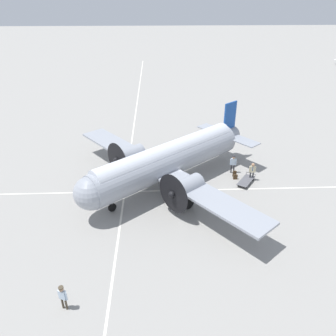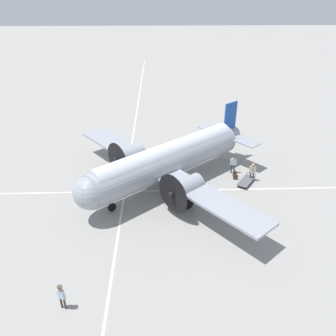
% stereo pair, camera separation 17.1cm
% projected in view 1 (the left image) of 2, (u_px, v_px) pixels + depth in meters
% --- Properties ---
extents(ground_plane, '(300.00, 300.00, 0.00)m').
position_uv_depth(ground_plane, '(168.00, 185.00, 30.47)').
color(ground_plane, gray).
extents(apron_line_eastwest, '(120.00, 0.16, 0.01)m').
position_uv_depth(apron_line_eastwest, '(168.00, 191.00, 29.62)').
color(apron_line_eastwest, silver).
rests_on(apron_line_eastwest, ground_plane).
extents(apron_line_northsouth, '(0.16, 120.00, 0.01)m').
position_uv_depth(apron_line_northsouth, '(125.00, 186.00, 30.33)').
color(apron_line_northsouth, silver).
rests_on(apron_line_northsouth, ground_plane).
extents(airliner_main, '(18.22, 19.08, 6.18)m').
position_uv_depth(airliner_main, '(164.00, 161.00, 28.92)').
color(airliner_main, '#9399A3').
rests_on(airliner_main, ground_plane).
extents(crew_foreground, '(0.55, 0.37, 1.73)m').
position_uv_depth(crew_foreground, '(63.00, 295.00, 18.20)').
color(crew_foreground, '#473D2D').
rests_on(crew_foreground, ground_plane).
extents(passenger_boarding, '(0.63, 0.34, 1.88)m').
position_uv_depth(passenger_boarding, '(233.00, 162.00, 31.96)').
color(passenger_boarding, '#2D2D33').
rests_on(passenger_boarding, ground_plane).
extents(ramp_agent, '(0.62, 0.29, 1.83)m').
position_uv_depth(ramp_agent, '(252.00, 170.00, 30.70)').
color(ramp_agent, '#2D2D33').
rests_on(ramp_agent, ground_plane).
extents(suitcase_near_door, '(0.35, 0.13, 0.63)m').
position_uv_depth(suitcase_near_door, '(234.00, 174.00, 31.74)').
color(suitcase_near_door, '#47331E').
rests_on(suitcase_near_door, ground_plane).
extents(suitcase_upright_spare, '(0.39, 0.15, 0.51)m').
position_uv_depth(suitcase_upright_spare, '(235.00, 177.00, 31.30)').
color(suitcase_upright_spare, '#47331E').
rests_on(suitcase_upright_spare, ground_plane).
extents(baggage_cart, '(2.14, 2.47, 0.56)m').
position_uv_depth(baggage_cart, '(246.00, 181.00, 30.63)').
color(baggage_cart, '#56565B').
rests_on(baggage_cart, ground_plane).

